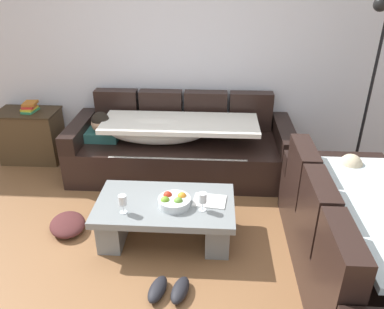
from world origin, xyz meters
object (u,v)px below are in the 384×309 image
(fruit_bowl, at_px, (174,201))
(side_cabinet, at_px, (31,136))
(wine_glass_near_left, at_px, (123,201))
(book_stack_on_cabinet, at_px, (30,107))
(wine_glass_near_right, at_px, (203,198))
(couch_along_wall, at_px, (177,147))
(coffee_table, at_px, (165,216))
(couch_near_window, at_px, (359,243))
(floor_lamp, at_px, (369,82))
(crumpled_garment, at_px, (68,224))
(pair_of_shoes, at_px, (169,290))
(open_magazine, at_px, (210,201))

(fruit_bowl, bearing_deg, side_cabinet, 142.62)
(wine_glass_near_left, height_order, book_stack_on_cabinet, book_stack_on_cabinet)
(wine_glass_near_left, bearing_deg, wine_glass_near_right, 6.42)
(couch_along_wall, xyz_separation_m, wine_glass_near_right, (0.34, -1.30, 0.17))
(coffee_table, xyz_separation_m, fruit_bowl, (0.08, -0.04, 0.18))
(couch_near_window, relative_size, wine_glass_near_right, 12.27)
(floor_lamp, relative_size, crumpled_garment, 4.88)
(wine_glass_near_right, relative_size, pair_of_shoes, 0.48)
(couch_along_wall, height_order, book_stack_on_cabinet, couch_along_wall)
(wine_glass_near_left, height_order, crumpled_garment, wine_glass_near_left)
(side_cabinet, bearing_deg, book_stack_on_cabinet, 2.57)
(couch_along_wall, height_order, couch_near_window, same)
(side_cabinet, xyz_separation_m, floor_lamp, (3.84, -0.17, 0.80))
(coffee_table, bearing_deg, fruit_bowl, -24.34)
(floor_lamp, relative_size, pair_of_shoes, 5.62)
(floor_lamp, height_order, crumpled_garment, floor_lamp)
(book_stack_on_cabinet, distance_m, crumpled_garment, 1.74)
(floor_lamp, bearing_deg, fruit_bowl, -146.09)
(couch_along_wall, xyz_separation_m, couch_near_window, (1.53, -1.60, 0.01))
(open_magazine, relative_size, crumpled_garment, 0.70)
(side_cabinet, bearing_deg, couch_along_wall, -7.00)
(book_stack_on_cabinet, height_order, floor_lamp, floor_lamp)
(wine_glass_near_right, bearing_deg, book_stack_on_cabinet, 144.16)
(fruit_bowl, bearing_deg, wine_glass_near_right, -13.34)
(floor_lamp, bearing_deg, wine_glass_near_left, -148.57)
(fruit_bowl, bearing_deg, coffee_table, 155.66)
(couch_along_wall, bearing_deg, fruit_bowl, -85.84)
(fruit_bowl, xyz_separation_m, book_stack_on_cabinet, (-1.87, 1.47, 0.27))
(couch_along_wall, height_order, crumpled_garment, couch_along_wall)
(crumpled_garment, bearing_deg, side_cabinet, 123.36)
(couch_along_wall, xyz_separation_m, coffee_table, (0.01, -1.20, -0.09))
(couch_along_wall, relative_size, wine_glass_near_left, 15.02)
(pair_of_shoes, bearing_deg, couch_near_window, 10.59)
(fruit_bowl, relative_size, wine_glass_near_right, 1.69)
(fruit_bowl, distance_m, pair_of_shoes, 0.73)
(couch_near_window, bearing_deg, fruit_bowl, 76.08)
(couch_near_window, bearing_deg, book_stack_on_cabinet, 61.13)
(wine_glass_near_right, xyz_separation_m, open_magazine, (0.06, 0.13, -0.11))
(crumpled_garment, bearing_deg, pair_of_shoes, -34.74)
(coffee_table, relative_size, wine_glass_near_right, 7.23)
(floor_lamp, bearing_deg, couch_near_window, -106.29)
(couch_near_window, bearing_deg, open_magazine, 69.26)
(wine_glass_near_left, relative_size, side_cabinet, 0.23)
(couch_near_window, height_order, wine_glass_near_left, couch_near_window)
(wine_glass_near_left, xyz_separation_m, side_cabinet, (-1.51, 1.60, -0.17))
(fruit_bowl, distance_m, book_stack_on_cabinet, 2.39)
(fruit_bowl, height_order, open_magazine, fruit_bowl)
(side_cabinet, bearing_deg, couch_near_window, -28.47)
(couch_near_window, height_order, fruit_bowl, couch_near_window)
(couch_along_wall, xyz_separation_m, pair_of_shoes, (0.11, -1.86, -0.28))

